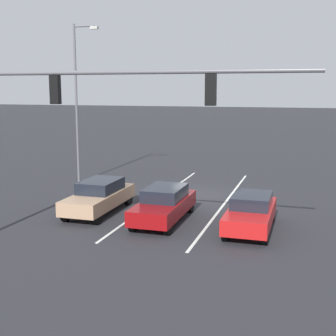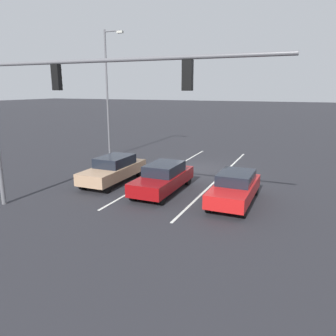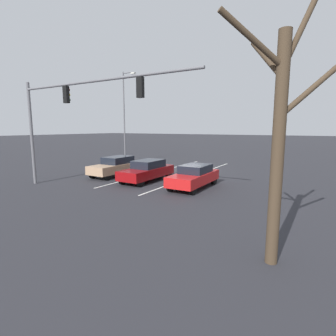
{
  "view_description": "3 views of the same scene",
  "coord_description": "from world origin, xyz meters",
  "px_view_note": "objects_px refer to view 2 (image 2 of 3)",
  "views": [
    {
      "loc": [
        -5.61,
        24.14,
        5.62
      ],
      "look_at": [
        0.35,
        4.63,
        2.14
      ],
      "focal_mm": 50.0,
      "sensor_mm": 36.0,
      "label": 1
    },
    {
      "loc": [
        -6.37,
        20.28,
        5.18
      ],
      "look_at": [
        0.02,
        5.46,
        1.24
      ],
      "focal_mm": 35.0,
      "sensor_mm": 36.0,
      "label": 2
    },
    {
      "loc": [
        -10.32,
        20.39,
        3.71
      ],
      "look_at": [
        -1.36,
        5.43,
        1.02
      ],
      "focal_mm": 28.0,
      "sensor_mm": 36.0,
      "label": 3
    }
  ],
  "objects_px": {
    "car_red_leftlane_front": "(235,187)",
    "car_maroon_midlane_front": "(163,178)",
    "traffic_signal_gantry": "(61,96)",
    "car_tan_rightlane_front": "(114,169)",
    "street_lamp_right_shoulder": "(108,88)"
  },
  "relations": [
    {
      "from": "car_maroon_midlane_front",
      "to": "car_tan_rightlane_front",
      "type": "bearing_deg",
      "value": -8.47
    },
    {
      "from": "car_maroon_midlane_front",
      "to": "traffic_signal_gantry",
      "type": "distance_m",
      "value": 6.53
    },
    {
      "from": "car_maroon_midlane_front",
      "to": "street_lamp_right_shoulder",
      "type": "xyz_separation_m",
      "value": [
        7.29,
        -6.42,
        4.45
      ]
    },
    {
      "from": "car_red_leftlane_front",
      "to": "car_tan_rightlane_front",
      "type": "bearing_deg",
      "value": -5.65
    },
    {
      "from": "car_red_leftlane_front",
      "to": "car_maroon_midlane_front",
      "type": "relative_size",
      "value": 0.94
    },
    {
      "from": "car_maroon_midlane_front",
      "to": "street_lamp_right_shoulder",
      "type": "relative_size",
      "value": 0.5
    },
    {
      "from": "traffic_signal_gantry",
      "to": "street_lamp_right_shoulder",
      "type": "bearing_deg",
      "value": -65.14
    },
    {
      "from": "traffic_signal_gantry",
      "to": "car_tan_rightlane_front",
      "type": "bearing_deg",
      "value": -78.21
    },
    {
      "from": "street_lamp_right_shoulder",
      "to": "traffic_signal_gantry",
      "type": "bearing_deg",
      "value": 114.86
    },
    {
      "from": "car_red_leftlane_front",
      "to": "traffic_signal_gantry",
      "type": "distance_m",
      "value": 8.43
    },
    {
      "from": "car_tan_rightlane_front",
      "to": "car_red_leftlane_front",
      "type": "bearing_deg",
      "value": 174.35
    },
    {
      "from": "car_red_leftlane_front",
      "to": "car_tan_rightlane_front",
      "type": "xyz_separation_m",
      "value": [
        6.96,
        -0.69,
        0.04
      ]
    },
    {
      "from": "car_tan_rightlane_front",
      "to": "street_lamp_right_shoulder",
      "type": "bearing_deg",
      "value": -55.8
    },
    {
      "from": "traffic_signal_gantry",
      "to": "street_lamp_right_shoulder",
      "type": "relative_size",
      "value": 1.32
    },
    {
      "from": "car_tan_rightlane_front",
      "to": "street_lamp_right_shoulder",
      "type": "xyz_separation_m",
      "value": [
        4.04,
        -5.94,
        4.43
      ]
    }
  ]
}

